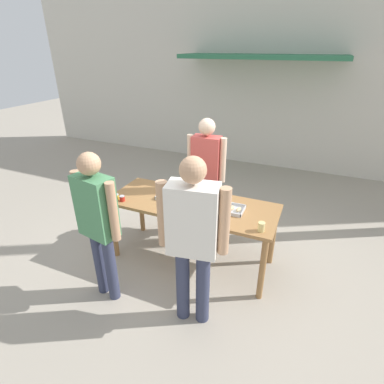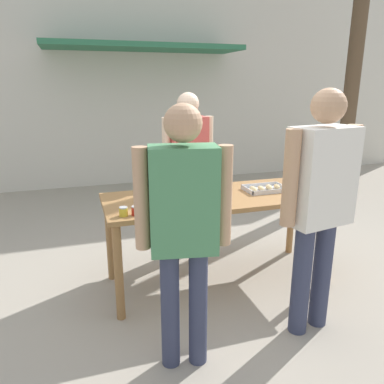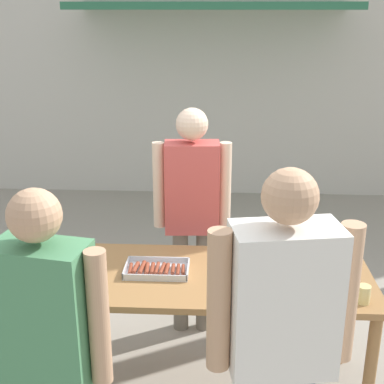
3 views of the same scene
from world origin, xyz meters
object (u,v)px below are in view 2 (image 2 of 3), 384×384
food_tray_buns (265,189)px  person_server_behind_table (188,160)px  condiment_jar_ketchup (136,211)px  person_customer_with_cup (320,195)px  person_customer_holding_hotdog (184,219)px  condiment_jar_mustard (123,212)px  beer_cup (326,190)px  food_tray_sausages (191,196)px

food_tray_buns → person_server_behind_table: person_server_behind_table is taller
condiment_jar_ketchup → person_customer_with_cup: 1.36m
person_server_behind_table → condiment_jar_ketchup: bearing=-129.2°
person_customer_holding_hotdog → condiment_jar_ketchup: bearing=-63.9°
food_tray_buns → condiment_jar_mustard: 1.40m
person_customer_holding_hotdog → food_tray_buns: bearing=-127.5°
condiment_jar_ketchup → beer_cup: beer_cup is taller
condiment_jar_ketchup → person_customer_with_cup: (1.21, -0.59, 0.18)m
person_customer_with_cup → person_server_behind_table: bearing=-83.2°
food_tray_sausages → condiment_jar_ketchup: 0.63m
beer_cup → person_server_behind_table: size_ratio=0.06×
condiment_jar_mustard → person_customer_holding_hotdog: bearing=-67.5°
food_tray_sausages → beer_cup: (1.18, -0.30, 0.04)m
beer_cup → person_customer_with_cup: (-0.52, -0.60, 0.16)m
person_customer_holding_hotdog → person_customer_with_cup: 1.03m
person_customer_holding_hotdog → person_customer_with_cup: (1.02, 0.08, 0.04)m
food_tray_buns → condiment_jar_ketchup: bearing=-166.4°
food_tray_buns → beer_cup: bearing=-33.0°
condiment_jar_mustard → person_server_behind_table: bearing=50.6°
person_customer_holding_hotdog → food_tray_sausages: bearing=-99.7°
condiment_jar_mustard → condiment_jar_ketchup: bearing=-3.7°
food_tray_sausages → beer_cup: bearing=-14.2°
condiment_jar_mustard → person_server_behind_table: person_server_behind_table is taller
food_tray_sausages → person_customer_holding_hotdog: bearing=-110.2°
food_tray_sausages → food_tray_buns: 0.72m
food_tray_buns → person_customer_holding_hotdog: size_ratio=0.22×
food_tray_sausages → condiment_jar_mustard: (-0.64, -0.30, 0.02)m
condiment_jar_ketchup → food_tray_buns: bearing=13.6°
condiment_jar_ketchup → person_customer_holding_hotdog: person_customer_holding_hotdog is taller
food_tray_buns → person_customer_holding_hotdog: person_customer_holding_hotdog is taller
food_tray_sausages → person_customer_with_cup: person_customer_with_cup is taller
person_server_behind_table → person_customer_holding_hotdog: 1.76m
food_tray_sausages → person_server_behind_table: (0.19, 0.70, 0.18)m
food_tray_buns → condiment_jar_mustard: condiment_jar_mustard is taller
food_tray_sausages → person_customer_with_cup: (0.66, -0.90, 0.20)m
person_server_behind_table → beer_cup: bearing=-48.3°
condiment_jar_ketchup → person_customer_holding_hotdog: (0.19, -0.67, 0.14)m
beer_cup → person_server_behind_table: bearing=135.0°
condiment_jar_ketchup → person_customer_holding_hotdog: size_ratio=0.04×
food_tray_sausages → person_customer_holding_hotdog: (-0.36, -0.98, 0.16)m
food_tray_sausages → condiment_jar_mustard: condiment_jar_mustard is taller
food_tray_sausages → person_server_behind_table: bearing=75.2°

